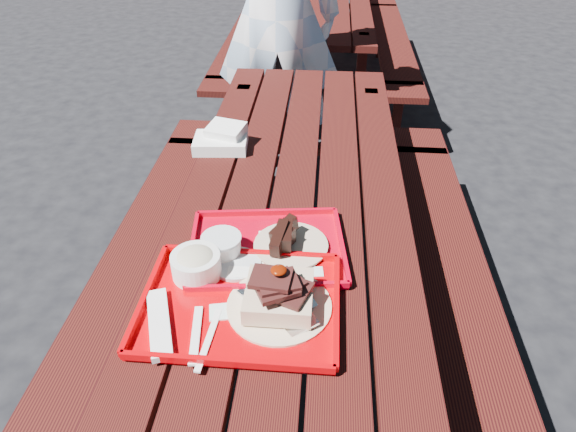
% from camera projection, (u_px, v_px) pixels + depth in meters
% --- Properties ---
extents(ground, '(60.00, 60.00, 0.00)m').
position_uv_depth(ground, '(291.00, 357.00, 2.08)').
color(ground, black).
rests_on(ground, ground).
extents(picnic_table_near, '(1.41, 2.40, 0.75)m').
position_uv_depth(picnic_table_near, '(292.00, 252.00, 1.74)').
color(picnic_table_near, '#3E120B').
rests_on(picnic_table_near, ground).
extents(picnic_table_far, '(1.41, 2.40, 0.75)m').
position_uv_depth(picnic_table_far, '(318.00, 20.00, 4.00)').
color(picnic_table_far, '#3E120B').
rests_on(picnic_table_far, ground).
extents(near_tray, '(0.49, 0.42, 0.15)m').
position_uv_depth(near_tray, '(241.00, 290.00, 1.27)').
color(near_tray, '#BF0005').
rests_on(near_tray, picnic_table_near).
extents(far_tray, '(0.47, 0.38, 0.07)m').
position_uv_depth(far_tray, '(265.00, 247.00, 1.43)').
color(far_tray, '#BE0016').
rests_on(far_tray, picnic_table_near).
extents(white_cloth, '(0.21, 0.17, 0.08)m').
position_uv_depth(white_cloth, '(222.00, 139.00, 1.92)').
color(white_cloth, white).
rests_on(white_cloth, picnic_table_near).
extents(person, '(0.72, 0.49, 1.90)m').
position_uv_depth(person, '(277.00, 14.00, 2.71)').
color(person, '#AFCBEB').
rests_on(person, ground).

